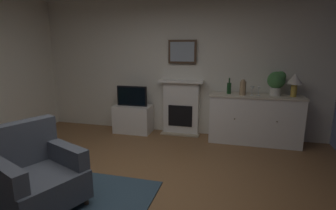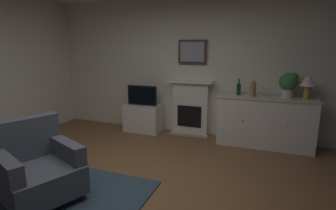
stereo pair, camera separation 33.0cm
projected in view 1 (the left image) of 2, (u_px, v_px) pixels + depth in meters
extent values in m
cube|color=brown|center=(124.00, 204.00, 2.99)|extent=(5.78, 5.31, 0.10)
cube|color=silver|center=(176.00, 67.00, 5.17)|extent=(5.78, 0.06, 2.67)
cube|color=#2D4251|center=(46.00, 210.00, 2.78)|extent=(2.10, 1.76, 0.02)
cube|color=white|center=(181.00, 108.00, 5.20)|extent=(0.70, 0.18, 1.05)
cube|color=tan|center=(180.00, 134.00, 5.21)|extent=(0.77, 0.20, 0.03)
cube|color=black|center=(180.00, 116.00, 5.13)|extent=(0.48, 0.02, 0.42)
cube|color=white|center=(181.00, 81.00, 5.05)|extent=(0.87, 0.27, 0.05)
cube|color=#473323|center=(182.00, 52.00, 4.99)|extent=(0.55, 0.03, 0.45)
cube|color=#8C99A8|center=(182.00, 52.00, 4.98)|extent=(0.47, 0.01, 0.37)
cube|color=white|center=(254.00, 120.00, 4.70)|extent=(1.59, 0.45, 0.86)
cube|color=beige|center=(256.00, 96.00, 4.60)|extent=(1.62, 0.48, 0.03)
sphere|color=brown|center=(235.00, 119.00, 4.55)|extent=(0.02, 0.02, 0.02)
sphere|color=brown|center=(277.00, 122.00, 4.37)|extent=(0.02, 0.02, 0.02)
cylinder|color=#B79338|center=(294.00, 90.00, 4.42)|extent=(0.10, 0.10, 0.22)
cone|color=silver|center=(295.00, 79.00, 4.38)|extent=(0.26, 0.26, 0.18)
cylinder|color=#193F1E|center=(229.00, 88.00, 4.72)|extent=(0.08, 0.08, 0.20)
cylinder|color=#193F1E|center=(229.00, 80.00, 4.69)|extent=(0.03, 0.03, 0.09)
cylinder|color=silver|center=(252.00, 95.00, 4.56)|extent=(0.06, 0.06, 0.00)
cylinder|color=silver|center=(252.00, 93.00, 4.55)|extent=(0.01, 0.01, 0.09)
cone|color=silver|center=(252.00, 88.00, 4.54)|extent=(0.07, 0.07, 0.07)
cylinder|color=silver|center=(258.00, 96.00, 4.53)|extent=(0.06, 0.06, 0.00)
cylinder|color=silver|center=(258.00, 93.00, 4.52)|extent=(0.01, 0.01, 0.09)
cone|color=silver|center=(259.00, 88.00, 4.51)|extent=(0.07, 0.07, 0.07)
cylinder|color=#9E7F5B|center=(243.00, 88.00, 4.58)|extent=(0.11, 0.11, 0.24)
sphere|color=#9E7F5B|center=(243.00, 82.00, 4.56)|extent=(0.08, 0.08, 0.08)
cube|color=white|center=(133.00, 119.00, 5.33)|extent=(0.75, 0.42, 0.56)
cube|color=black|center=(132.00, 96.00, 5.20)|extent=(0.62, 0.06, 0.40)
cube|color=black|center=(131.00, 96.00, 5.17)|extent=(0.57, 0.01, 0.35)
cylinder|color=beige|center=(275.00, 92.00, 4.55)|extent=(0.18, 0.18, 0.14)
sphere|color=#3D753D|center=(276.00, 80.00, 4.51)|extent=(0.30, 0.30, 0.30)
sphere|color=#3D753D|center=(281.00, 76.00, 4.45)|extent=(0.18, 0.18, 0.18)
cube|color=#474C56|center=(40.00, 186.00, 2.78)|extent=(1.03, 1.01, 0.32)
cube|color=#474C56|center=(21.00, 144.00, 2.88)|extent=(0.44, 0.76, 0.50)
cube|color=#474C56|center=(4.00, 175.00, 2.47)|extent=(0.72, 0.40, 0.22)
cube|color=#474C56|center=(65.00, 153.00, 2.97)|extent=(0.72, 0.40, 0.22)
cylinder|color=#473323|center=(86.00, 201.00, 2.87)|extent=(0.05, 0.05, 0.10)
cylinder|color=#473323|center=(53.00, 182.00, 3.27)|extent=(0.05, 0.05, 0.10)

